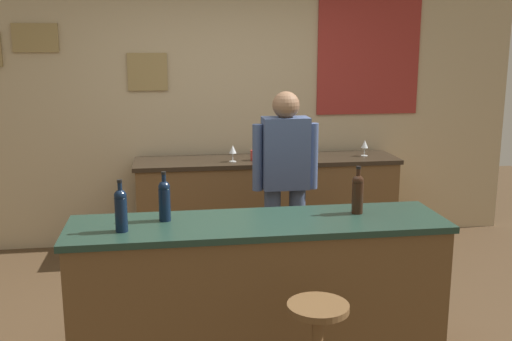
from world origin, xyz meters
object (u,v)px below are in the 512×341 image
at_px(wine_bottle_c, 358,192).
at_px(coffee_mug, 255,155).
at_px(wine_glass_a, 233,150).
at_px(wine_glass_b, 365,145).
at_px(bartender, 285,179).
at_px(wine_bottle_b, 164,199).
at_px(wine_bottle_a, 121,209).

distance_m(wine_bottle_c, coffee_mug, 1.95).
height_order(wine_glass_a, coffee_mug, wine_glass_a).
height_order(wine_glass_a, wine_glass_b, same).
relative_size(bartender, wine_bottle_c, 5.29).
bearing_deg(coffee_mug, wine_bottle_c, -79.00).
bearing_deg(coffee_mug, wine_glass_a, -170.09).
xyz_separation_m(wine_bottle_b, coffee_mug, (0.84, 1.89, -0.11)).
bearing_deg(bartender, coffee_mug, 95.88).
relative_size(wine_bottle_c, wine_glass_b, 1.97).
bearing_deg(wine_bottle_a, wine_bottle_c, 6.19).
bearing_deg(coffee_mug, wine_bottle_b, -113.87).
distance_m(bartender, wine_bottle_b, 1.33).
relative_size(wine_bottle_b, wine_glass_a, 1.97).
height_order(wine_bottle_a, coffee_mug, wine_bottle_a).
distance_m(bartender, wine_glass_a, 0.97).
relative_size(wine_bottle_a, wine_bottle_b, 1.00).
xyz_separation_m(bartender, wine_bottle_b, (-0.94, -0.94, 0.12)).
relative_size(bartender, wine_bottle_a, 5.29).
relative_size(bartender, coffee_mug, 12.96).
bearing_deg(wine_bottle_c, bartender, 105.88).
bearing_deg(wine_bottle_b, bartender, 45.24).
xyz_separation_m(wine_glass_a, coffee_mug, (0.21, 0.04, -0.06)).
xyz_separation_m(wine_bottle_a, wine_glass_b, (2.17, 2.13, -0.05)).
bearing_deg(wine_bottle_c, wine_glass_b, 70.13).
distance_m(bartender, wine_glass_b, 1.41).
xyz_separation_m(wine_bottle_c, wine_glass_a, (-0.59, 1.88, -0.05)).
height_order(wine_bottle_b, wine_glass_b, wine_bottle_b).
bearing_deg(wine_bottle_a, coffee_mug, 62.36).
height_order(bartender, wine_glass_b, bartender).
xyz_separation_m(wine_bottle_a, coffee_mug, (1.08, 2.07, -0.11)).
height_order(bartender, wine_bottle_a, bartender).
relative_size(bartender, wine_glass_a, 10.45).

